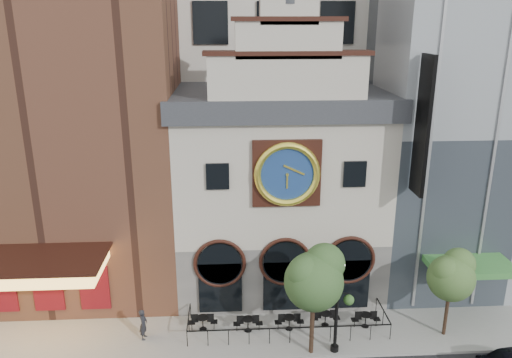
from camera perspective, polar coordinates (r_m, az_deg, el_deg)
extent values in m
cube|color=gray|center=(28.47, 3.54, -16.77)|extent=(44.00, 5.00, 0.15)
cube|color=#605E5B|center=(32.15, 2.47, -8.15)|extent=(12.00, 8.00, 4.00)
cube|color=beige|center=(30.16, 2.60, 1.29)|extent=(12.00, 8.00, 7.00)
cube|color=#2D3035|center=(29.26, 2.72, 9.01)|extent=(12.60, 8.60, 1.20)
cube|color=black|center=(26.02, 3.53, 0.64)|extent=(3.60, 0.25, 3.60)
cylinder|color=navy|center=(25.89, 3.57, 0.55)|extent=(3.10, 0.12, 3.10)
torus|color=#F8E349|center=(25.81, 3.59, 0.50)|extent=(3.46, 0.36, 3.46)
cube|color=#563124|center=(32.54, -21.48, 10.31)|extent=(14.00, 12.00, 25.00)
cube|color=#FFBF59|center=(27.78, -24.29, -9.17)|extent=(7.00, 3.40, 0.70)
cube|color=black|center=(27.60, -24.41, -8.33)|extent=(7.40, 3.80, 0.15)
cube|color=maroon|center=(30.13, -22.67, -11.53)|extent=(5.60, 0.15, 2.60)
cube|color=gray|center=(35.21, 24.00, 6.35)|extent=(14.00, 12.00, 20.00)
cube|color=#40893E|center=(29.79, 23.34, -9.14)|extent=(4.50, 2.40, 0.35)
cube|color=black|center=(26.13, 18.49, 5.72)|extent=(0.18, 1.60, 7.00)
cylinder|color=black|center=(28.02, -6.12, -15.46)|extent=(0.68, 0.68, 0.03)
cylinder|color=black|center=(28.22, -6.09, -16.09)|extent=(0.06, 0.06, 0.72)
cylinder|color=black|center=(27.76, -0.92, -15.69)|extent=(0.68, 0.68, 0.03)
cylinder|color=black|center=(27.97, -0.92, -16.33)|extent=(0.06, 0.06, 0.72)
cylinder|color=black|center=(27.95, 3.83, -15.49)|extent=(0.68, 0.68, 0.03)
cylinder|color=black|center=(28.15, 3.81, -16.12)|extent=(0.06, 0.06, 0.72)
cylinder|color=black|center=(28.45, 7.95, -14.97)|extent=(0.68, 0.68, 0.03)
cylinder|color=black|center=(28.65, 7.92, -15.60)|extent=(0.06, 0.06, 0.72)
cylinder|color=black|center=(28.72, 12.46, -14.91)|extent=(0.68, 0.68, 0.03)
cylinder|color=black|center=(28.92, 12.41, -15.53)|extent=(0.06, 0.06, 0.72)
imported|color=black|center=(27.79, -12.75, -15.88)|extent=(0.46, 0.65, 1.70)
cylinder|color=black|center=(25.78, 9.20, -14.61)|extent=(0.17, 0.17, 4.67)
cylinder|color=black|center=(27.01, 8.96, -18.56)|extent=(0.41, 0.41, 0.28)
sphere|color=white|center=(24.53, 9.49, -9.63)|extent=(0.56, 0.56, 0.56)
sphere|color=#365923|center=(25.49, 8.00, -13.12)|extent=(0.52, 0.52, 0.52)
sphere|color=#365923|center=(25.36, 10.56, -13.43)|extent=(0.52, 0.52, 0.52)
cylinder|color=#382619|center=(25.96, 6.42, -16.28)|extent=(0.22, 0.22, 3.12)
sphere|color=#2D5020|center=(24.68, 6.62, -11.56)|extent=(2.89, 2.89, 2.89)
sphere|color=#2D5020|center=(24.69, 7.84, -9.54)|extent=(2.00, 2.00, 2.00)
sphere|color=#2D5020|center=(24.15, 5.70, -10.72)|extent=(1.78, 1.78, 1.78)
cylinder|color=#382619|center=(29.02, 20.92, -14.07)|extent=(0.19, 0.19, 2.61)
sphere|color=#3B5F25|center=(28.03, 21.38, -10.49)|extent=(2.42, 2.42, 2.42)
sphere|color=#3B5F25|center=(28.16, 22.18, -8.97)|extent=(1.68, 1.68, 1.68)
sphere|color=#3B5F25|center=(27.52, 20.93, -9.88)|extent=(1.49, 1.49, 1.49)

